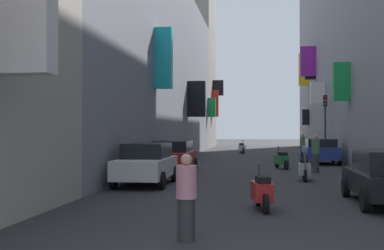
{
  "coord_description": "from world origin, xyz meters",
  "views": [
    {
      "loc": [
        0.16,
        -4.7,
        2.02
      ],
      "look_at": [
        -3.48,
        24.15,
        2.24
      ],
      "focal_mm": 49.85,
      "sensor_mm": 36.0,
      "label": 1
    }
  ],
  "objects_px": {
    "parked_car_blue": "(320,151)",
    "traffic_light_near_corner": "(325,115)",
    "scooter_green": "(282,160)",
    "scooter_silver": "(305,169)",
    "parked_car_white": "(146,163)",
    "scooter_red": "(262,191)",
    "scooter_white": "(242,148)",
    "parked_car_red": "(172,156)",
    "pedestrian_near_right": "(186,198)",
    "pedestrian_crossing": "(316,154)",
    "pedestrian_near_left": "(303,146)"
  },
  "relations": [
    {
      "from": "scooter_silver",
      "to": "traffic_light_near_corner",
      "type": "relative_size",
      "value": 0.42
    },
    {
      "from": "parked_car_blue",
      "to": "scooter_red",
      "type": "distance_m",
      "value": 18.44
    },
    {
      "from": "parked_car_white",
      "to": "scooter_green",
      "type": "height_order",
      "value": "parked_car_white"
    },
    {
      "from": "parked_car_blue",
      "to": "scooter_red",
      "type": "height_order",
      "value": "parked_car_blue"
    },
    {
      "from": "parked_car_white",
      "to": "scooter_white",
      "type": "bearing_deg",
      "value": 83.85
    },
    {
      "from": "parked_car_red",
      "to": "parked_car_white",
      "type": "bearing_deg",
      "value": -90.48
    },
    {
      "from": "parked_car_blue",
      "to": "parked_car_red",
      "type": "distance_m",
      "value": 10.36
    },
    {
      "from": "scooter_white",
      "to": "traffic_light_near_corner",
      "type": "relative_size",
      "value": 0.4
    },
    {
      "from": "parked_car_white",
      "to": "scooter_red",
      "type": "bearing_deg",
      "value": -53.05
    },
    {
      "from": "parked_car_white",
      "to": "scooter_red",
      "type": "height_order",
      "value": "parked_car_white"
    },
    {
      "from": "scooter_green",
      "to": "parked_car_white",
      "type": "bearing_deg",
      "value": -121.6
    },
    {
      "from": "scooter_red",
      "to": "pedestrian_near_left",
      "type": "xyz_separation_m",
      "value": [
        2.98,
        24.67,
        0.39
      ]
    },
    {
      "from": "parked_car_white",
      "to": "scooter_silver",
      "type": "relative_size",
      "value": 2.27
    },
    {
      "from": "pedestrian_near_right",
      "to": "traffic_light_near_corner",
      "type": "height_order",
      "value": "traffic_light_near_corner"
    },
    {
      "from": "parked_car_blue",
      "to": "pedestrian_near_right",
      "type": "relative_size",
      "value": 2.5
    },
    {
      "from": "pedestrian_near_left",
      "to": "scooter_white",
      "type": "bearing_deg",
      "value": 128.96
    },
    {
      "from": "scooter_white",
      "to": "scooter_green",
      "type": "height_order",
      "value": "same"
    },
    {
      "from": "parked_car_white",
      "to": "parked_car_blue",
      "type": "height_order",
      "value": "parked_car_white"
    },
    {
      "from": "pedestrian_near_left",
      "to": "scooter_green",
      "type": "bearing_deg",
      "value": -100.08
    },
    {
      "from": "scooter_green",
      "to": "pedestrian_near_right",
      "type": "bearing_deg",
      "value": -97.82
    },
    {
      "from": "scooter_silver",
      "to": "scooter_red",
      "type": "distance_m",
      "value": 7.97
    },
    {
      "from": "scooter_silver",
      "to": "scooter_green",
      "type": "bearing_deg",
      "value": 95.96
    },
    {
      "from": "parked_car_red",
      "to": "pedestrian_crossing",
      "type": "xyz_separation_m",
      "value": [
        6.6,
        0.72,
        0.11
      ]
    },
    {
      "from": "pedestrian_near_right",
      "to": "parked_car_red",
      "type": "bearing_deg",
      "value": 100.27
    },
    {
      "from": "pedestrian_near_right",
      "to": "traffic_light_near_corner",
      "type": "xyz_separation_m",
      "value": [
        5.75,
        27.25,
        2.15
      ]
    },
    {
      "from": "scooter_green",
      "to": "scooter_red",
      "type": "bearing_deg",
      "value": -94.39
    },
    {
      "from": "scooter_white",
      "to": "parked_car_white",
      "type": "bearing_deg",
      "value": -96.15
    },
    {
      "from": "pedestrian_near_right",
      "to": "parked_car_white",
      "type": "bearing_deg",
      "value": 106.35
    },
    {
      "from": "parked_car_blue",
      "to": "pedestrian_crossing",
      "type": "bearing_deg",
      "value": -98.27
    },
    {
      "from": "scooter_green",
      "to": "pedestrian_near_right",
      "type": "relative_size",
      "value": 1.2
    },
    {
      "from": "pedestrian_crossing",
      "to": "parked_car_blue",
      "type": "bearing_deg",
      "value": 81.73
    },
    {
      "from": "parked_car_white",
      "to": "pedestrian_near_right",
      "type": "relative_size",
      "value": 2.61
    },
    {
      "from": "pedestrian_crossing",
      "to": "traffic_light_near_corner",
      "type": "distance_m",
      "value": 11.99
    },
    {
      "from": "parked_car_red",
      "to": "scooter_red",
      "type": "relative_size",
      "value": 2.26
    },
    {
      "from": "scooter_green",
      "to": "pedestrian_crossing",
      "type": "relative_size",
      "value": 1.07
    },
    {
      "from": "pedestrian_near_left",
      "to": "parked_car_white",
      "type": "bearing_deg",
      "value": -110.28
    },
    {
      "from": "scooter_green",
      "to": "scooter_silver",
      "type": "bearing_deg",
      "value": -84.04
    },
    {
      "from": "parked_car_white",
      "to": "scooter_green",
      "type": "distance_m",
      "value": 9.88
    },
    {
      "from": "parked_car_red",
      "to": "pedestrian_crossing",
      "type": "distance_m",
      "value": 6.64
    },
    {
      "from": "parked_car_blue",
      "to": "pedestrian_crossing",
      "type": "distance_m",
      "value": 6.47
    },
    {
      "from": "parked_car_red",
      "to": "scooter_green",
      "type": "distance_m",
      "value": 5.9
    },
    {
      "from": "parked_car_white",
      "to": "pedestrian_near_right",
      "type": "height_order",
      "value": "pedestrian_near_right"
    },
    {
      "from": "scooter_white",
      "to": "pedestrian_crossing",
      "type": "bearing_deg",
      "value": -77.81
    },
    {
      "from": "traffic_light_near_corner",
      "to": "scooter_white",
      "type": "bearing_deg",
      "value": 130.75
    },
    {
      "from": "scooter_red",
      "to": "scooter_silver",
      "type": "bearing_deg",
      "value": 77.69
    },
    {
      "from": "parked_car_white",
      "to": "parked_car_red",
      "type": "height_order",
      "value": "parked_car_white"
    },
    {
      "from": "parked_car_white",
      "to": "traffic_light_near_corner",
      "type": "distance_m",
      "value": 19.94
    },
    {
      "from": "parked_car_blue",
      "to": "traffic_light_near_corner",
      "type": "relative_size",
      "value": 0.91
    },
    {
      "from": "pedestrian_crossing",
      "to": "pedestrian_near_left",
      "type": "xyz_separation_m",
      "value": [
        0.45,
        12.96,
        -0.04
      ]
    },
    {
      "from": "scooter_white",
      "to": "scooter_green",
      "type": "distance_m",
      "value": 16.46
    }
  ]
}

